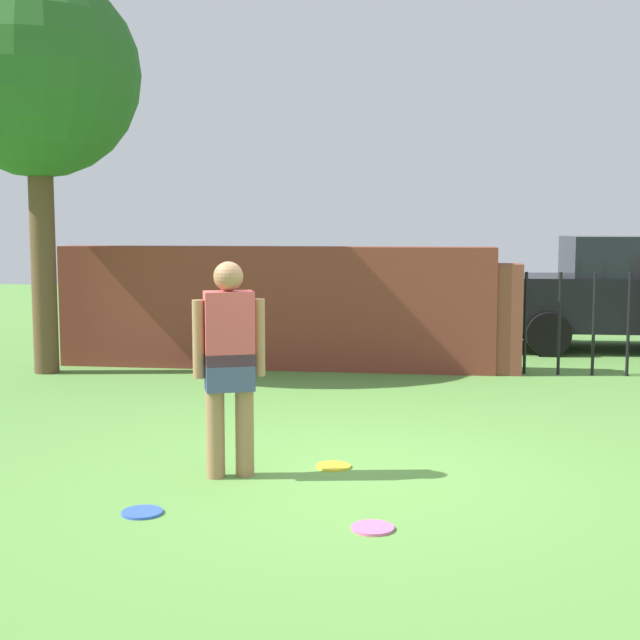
% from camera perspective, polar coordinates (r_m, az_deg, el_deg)
% --- Properties ---
extents(ground_plane, '(40.00, 40.00, 0.00)m').
position_cam_1_polar(ground_plane, '(6.75, 1.61, -10.04)').
color(ground_plane, '#568C3D').
extents(brick_wall, '(5.76, 0.50, 1.61)m').
position_cam_1_polar(brick_wall, '(11.58, -3.02, 0.81)').
color(brick_wall, brown).
rests_on(brick_wall, ground).
extents(tree, '(2.56, 2.56, 5.03)m').
position_cam_1_polar(tree, '(11.82, -17.90, 14.78)').
color(tree, brown).
rests_on(tree, ground).
extents(person, '(0.51, 0.33, 1.62)m').
position_cam_1_polar(person, '(6.56, -5.92, -2.51)').
color(person, '#9E704C').
rests_on(person, ground).
extents(fence_gate, '(3.08, 0.44, 1.40)m').
position_cam_1_polar(fence_gate, '(11.56, 18.39, -0.03)').
color(fence_gate, brown).
rests_on(fence_gate, ground).
extents(car, '(4.26, 2.04, 1.72)m').
position_cam_1_polar(car, '(14.12, 19.65, 1.66)').
color(car, black).
rests_on(car, ground).
extents(frisbee_yellow, '(0.27, 0.27, 0.02)m').
position_cam_1_polar(frisbee_yellow, '(6.95, 0.87, -9.48)').
color(frisbee_yellow, yellow).
rests_on(frisbee_yellow, ground).
extents(frisbee_pink, '(0.27, 0.27, 0.02)m').
position_cam_1_polar(frisbee_pink, '(5.62, 3.44, -13.33)').
color(frisbee_pink, pink).
rests_on(frisbee_pink, ground).
extents(frisbee_blue, '(0.27, 0.27, 0.02)m').
position_cam_1_polar(frisbee_blue, '(6.01, -11.48, -12.14)').
color(frisbee_blue, blue).
rests_on(frisbee_blue, ground).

